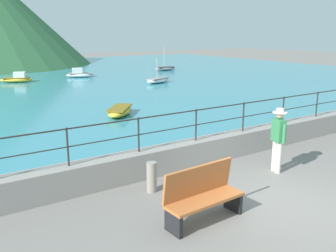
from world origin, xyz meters
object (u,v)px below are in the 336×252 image
Objects in this scene: boat_5 at (17,79)px; person_walking at (278,137)px; bench_main at (202,194)px; bollard at (152,177)px; boat_2 at (80,74)px; boat_6 at (120,111)px; boat_4 at (158,80)px; boat_3 at (165,68)px.

person_walking is at bearing -85.70° from boat_5.
bench_main is 2.38× the size of bollard.
boat_2 is 1.06× the size of boat_6.
bollard is at bearing 167.41° from person_walking.
boat_2 is 7.41m from boat_4.
person_walking is 22.88m from boat_5.
boat_5 is at bearing 86.10° from bench_main.
bollard reaches higher than boat_6.
boat_2 is 15.25m from boat_6.
bench_main is 3.50m from person_walking.
bollard is 0.31× the size of boat_3.
boat_3 reaches higher than boat_2.
bollard is at bearing -111.39° from boat_6.
boat_3 reaches higher than boat_5.
person_walking is 23.52m from boat_2.
bench_main reaches higher than boat_5.
bollard is 0.29× the size of boat_4.
boat_5 is (-13.98, -1.28, 0.06)m from boat_3.
boat_5 is (-1.72, 22.81, -0.65)m from person_walking.
boat_6 is (2.90, 9.45, -0.30)m from bench_main.
boat_6 is at bearing -129.17° from boat_3.
bench_main is 0.70× the size of boat_2.
bench_main is at bearing -119.83° from boat_4.
boat_3 is at bearing 53.42° from boat_4.
person_walking is at bearing -87.05° from boat_6.
boat_2 is 5.06m from boat_5.
bench_main is 29.51m from boat_3.
boat_5 is 1.06× the size of boat_6.
boat_3 is (15.72, 23.31, -0.10)m from bollard.
boat_3 is at bearing 56.00° from bollard.
bench_main reaches higher than bollard.
person_walking reaches higher than boat_2.
person_walking reaches higher than boat_6.
boat_6 is (-7.24, -8.24, -0.01)m from boat_4.
bollard is 8.29m from boat_6.
boat_6 is at bearing -84.90° from boat_5.
bench_main is 0.74× the size of boat_6.
boat_3 is 20.11m from boat_6.
bollard is at bearing -106.78° from boat_2.
bollard is 23.50m from boat_2.
bench_main reaches higher than boat_2.
boat_4 is at bearing -126.58° from boat_3.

